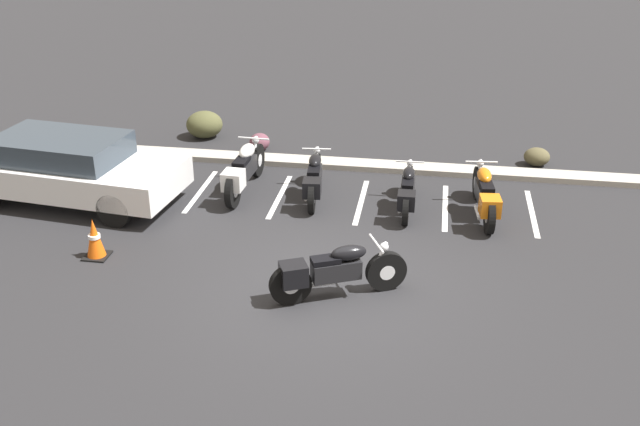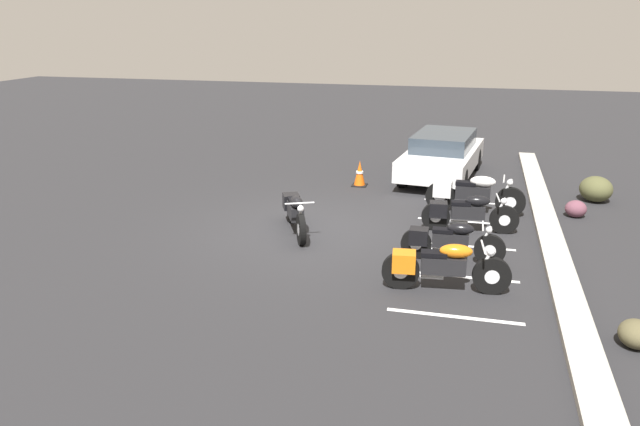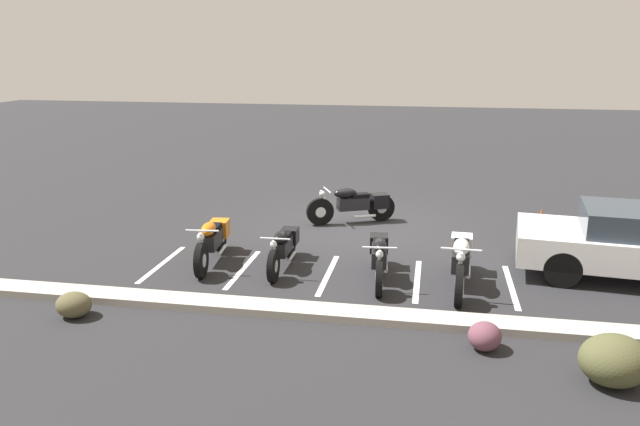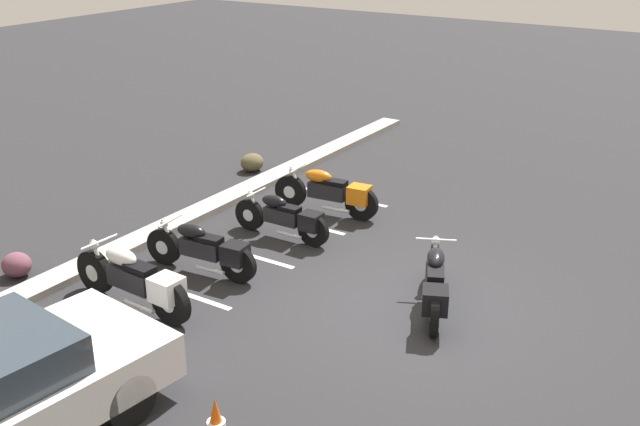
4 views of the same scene
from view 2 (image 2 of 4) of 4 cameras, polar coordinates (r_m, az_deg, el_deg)
The scene contains 17 objects.
ground at distance 13.60m, azimuth -1.03°, elevation -1.53°, with size 60.00×60.00×0.00m, color #262628.
motorcycle_black_featured at distance 13.40m, azimuth -2.30°, elevation 0.18°, with size 1.99×1.06×0.84m.
parked_bike_0 at distance 15.07m, azimuth 13.55°, elevation 1.80°, with size 0.65×2.31×0.91m.
parked_bike_1 at distance 13.72m, azimuth 13.12°, elevation 0.06°, with size 0.59×2.06×0.81m.
parked_bike_2 at distance 12.01m, azimuth 11.57°, elevation -2.47°, with size 0.55×1.95×0.77m.
parked_bike_3 at distance 10.68m, azimuth 10.87°, elevation -4.76°, with size 0.63×2.15×0.85m.
car_white at distance 18.19m, azimuth 11.12°, elevation 5.27°, with size 4.48×2.28×1.29m.
concrete_curb at distance 13.24m, azimuth 20.57°, elevation -2.96°, with size 18.00×0.50×0.12m, color #A8A399.
landscape_rock_0 at distance 15.57m, azimuth 22.35°, elevation 0.36°, with size 0.45×0.48×0.39m, color brown.
landscape_rock_1 at distance 17.06m, azimuth 23.92°, elevation 2.02°, with size 0.86×0.78×0.64m, color #4D4E2E.
landscape_rock_2 at distance 9.93m, azimuth 26.95°, elevation -9.83°, with size 0.55×0.48×0.40m, color brown.
traffic_cone at distance 17.09m, azimuth 3.65°, elevation 3.58°, with size 0.40×0.40×0.70m.
stall_line_0 at distance 16.05m, azimuth 13.27°, elevation 1.00°, with size 0.10×2.10×0.00m, color white.
stall_line_1 at distance 14.51m, azimuth 13.09°, elevation -0.76°, with size 0.10×2.10×0.00m, color white.
stall_line_2 at distance 12.98m, azimuth 12.86°, elevation -2.93°, with size 0.10×2.10×0.00m, color white.
stall_line_3 at distance 11.48m, azimuth 12.58°, elevation -5.68°, with size 0.10×2.10×0.00m, color white.
stall_line_4 at distance 10.01m, azimuth 12.20°, elevation -9.24°, with size 0.10×2.10×0.00m, color white.
Camera 2 is at (12.39, 3.41, 4.44)m, focal length 35.00 mm.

